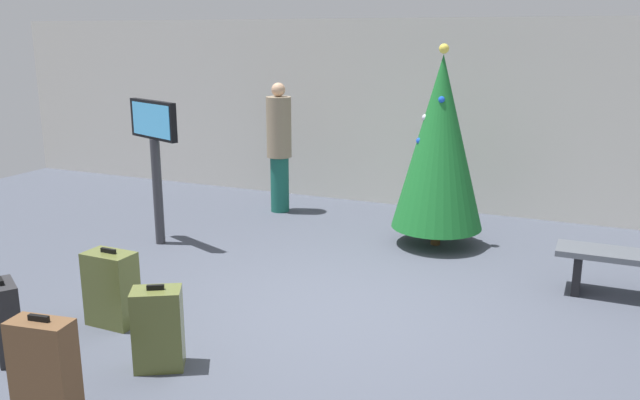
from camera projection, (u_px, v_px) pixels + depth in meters
The scene contains 9 objects.
ground_plane at pixel (340, 313), 6.34m from camera, with size 16.00×16.00×0.00m, color #424754.
back_wall at pixel (448, 116), 9.80m from camera, with size 16.00×0.20×2.83m, color beige.
holiday_tree at pixel (440, 143), 8.07m from camera, with size 1.13×1.13×2.49m.
flight_info_kiosk at pixel (155, 144), 8.13m from camera, with size 0.90×0.43×1.82m.
traveller_0 at pixel (279, 145), 9.72m from camera, with size 0.51×0.51×1.92m.
suitcase_0 at pixel (158, 329), 5.23m from camera, with size 0.46×0.42×0.71m.
suitcase_1 at pixel (111, 289), 6.02m from camera, with size 0.46×0.29×0.73m.
suitcase_2 at pixel (45, 376), 4.37m from camera, with size 0.45×0.27×0.84m.
suitcase_3 at pixel (6, 321), 5.37m from camera, with size 0.42×0.37×0.70m.
Camera 1 is at (2.18, -5.47, 2.61)m, focal length 37.04 mm.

